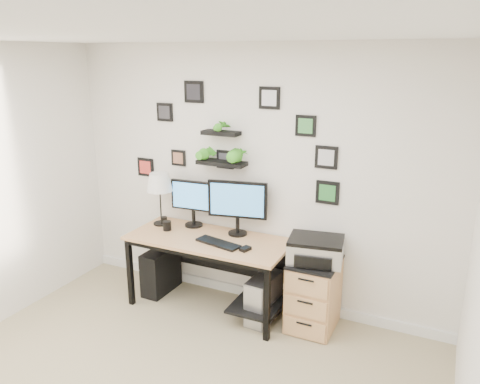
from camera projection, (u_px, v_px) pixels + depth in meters
The scene contains 14 objects.
room at pixel (252, 293), 4.97m from camera, with size 4.00×4.00×4.00m.
desk at pixel (213, 249), 4.64m from camera, with size 1.60×0.70×0.75m.
monitor_left at pixel (193, 200), 4.83m from camera, with size 0.48×0.20×0.49m.
monitor_right at pixel (237, 203), 4.59m from camera, with size 0.59×0.22×0.55m.
keyboard at pixel (218, 243), 4.44m from camera, with size 0.46×0.15×0.02m, color black.
mouse at pixel (245, 249), 4.30m from camera, with size 0.07×0.10×0.03m, color black.
table_lamp at pixel (160, 183), 4.84m from camera, with size 0.27×0.27×0.56m.
mug at pixel (167, 226), 4.78m from camera, with size 0.09×0.09×0.10m, color black.
pen_cup at pixel (164, 221), 4.94m from camera, with size 0.07×0.07×0.09m, color black.
pc_tower_black at pixel (161, 270), 5.06m from camera, with size 0.21×0.48×0.48m, color black.
pc_tower_grey at pixel (263, 298), 4.50m from camera, with size 0.23×0.47×0.45m.
file_cabinet at pixel (313, 294), 4.36m from camera, with size 0.43×0.53×0.67m.
printer at pixel (316, 250), 4.24m from camera, with size 0.54×0.46×0.22m.
wall_decor at pixel (226, 143), 4.57m from camera, with size 2.25×0.18×1.09m.
Camera 1 is at (1.79, -2.11, 2.48)m, focal length 35.00 mm.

